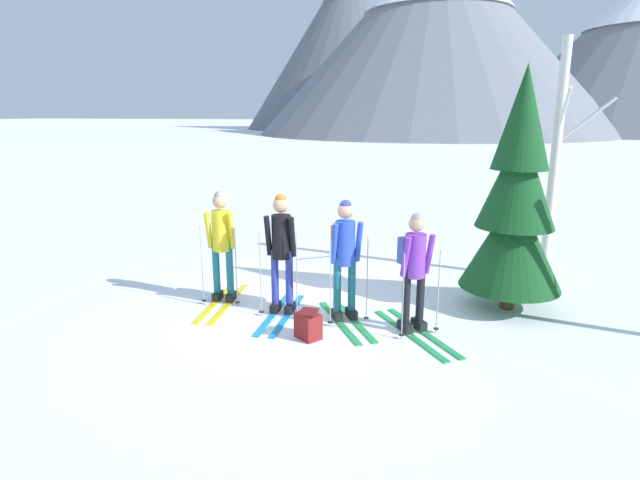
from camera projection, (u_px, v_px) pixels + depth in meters
name	position (u px, v px, depth m)	size (l,w,h in m)	color
ground_plane	(308.00, 312.00, 7.80)	(400.00, 400.00, 0.00)	white
skier_in_yellow	(222.00, 242.00, 8.01)	(0.60, 1.76, 1.76)	yellow
skier_in_black	(282.00, 247.00, 7.54)	(0.61, 1.69, 1.79)	#1E84D1
skier_in_blue	(345.00, 253.00, 7.30)	(1.15, 1.50, 1.75)	green
skier_in_purple	(414.00, 267.00, 6.92)	(1.35, 1.57, 1.64)	green
pine_tree_near	(516.00, 202.00, 7.57)	(1.48, 1.48, 3.57)	#51381E
birch_tree_slender	(556.00, 161.00, 8.83)	(0.91, 0.93, 4.12)	silver
backpack_on_snow_front	(308.00, 325.00, 6.86)	(0.40, 0.38, 0.38)	maroon
mountain_ridge_distant	(479.00, 39.00, 75.40)	(85.91, 61.18, 29.18)	slate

